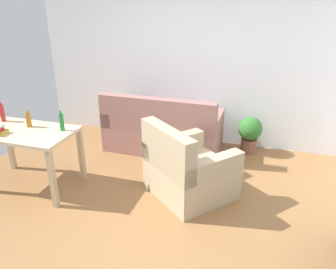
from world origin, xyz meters
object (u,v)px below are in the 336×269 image
(desk, at_px, (25,139))
(potted_plant, at_px, (250,132))
(bottle_green, at_px, (62,122))
(couch, at_px, (162,131))
(bottle_red, at_px, (2,113))
(bottle_amber, at_px, (28,120))
(armchair, at_px, (187,170))

(desk, height_order, potted_plant, desk)
(bottle_green, bearing_deg, potted_plant, 38.57)
(couch, relative_size, potted_plant, 3.07)
(desk, bearing_deg, bottle_red, 156.91)
(potted_plant, height_order, bottle_red, bottle_red)
(bottle_amber, bearing_deg, bottle_green, 2.86)
(couch, xyz_separation_m, desk, (-1.25, -1.52, 0.34))
(potted_plant, bearing_deg, armchair, -113.62)
(bottle_red, relative_size, bottle_amber, 1.21)
(couch, xyz_separation_m, potted_plant, (1.30, 0.31, 0.02))
(bottle_green, bearing_deg, armchair, 10.04)
(bottle_amber, bearing_deg, desk, -84.19)
(couch, height_order, bottle_amber, bottle_amber)
(desk, height_order, bottle_green, bottle_green)
(desk, bearing_deg, bottle_amber, 95.13)
(desk, xyz_separation_m, bottle_amber, (-0.01, 0.13, 0.20))
(armchair, distance_m, bottle_red, 2.47)
(armchair, relative_size, bottle_red, 4.74)
(couch, xyz_separation_m, bottle_amber, (-1.27, -1.39, 0.54))
(armchair, relative_size, bottle_amber, 5.75)
(bottle_red, bearing_deg, armchair, 5.34)
(bottle_green, bearing_deg, bottle_amber, -177.14)
(desk, bearing_deg, armchair, 11.43)
(desk, relative_size, bottle_amber, 5.66)
(potted_plant, bearing_deg, couch, -166.52)
(armchair, xyz_separation_m, bottle_green, (-1.49, -0.26, 0.55))
(bottle_red, bearing_deg, couch, 37.81)
(potted_plant, xyz_separation_m, bottle_green, (-2.11, -1.68, 0.54))
(armchair, bearing_deg, bottle_red, 44.88)
(bottle_amber, bearing_deg, bottle_red, 172.10)
(couch, height_order, bottle_green, bottle_green)
(armchair, height_order, bottle_red, bottle_red)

